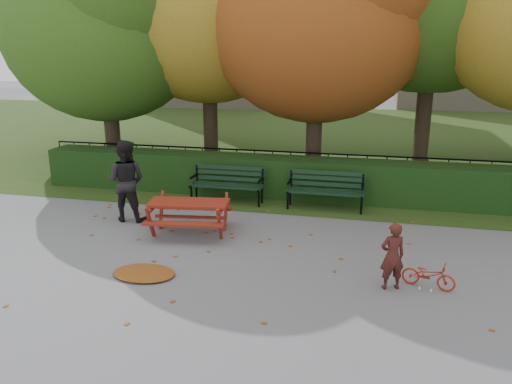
% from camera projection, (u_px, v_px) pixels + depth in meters
% --- Properties ---
extents(ground, '(90.00, 90.00, 0.00)m').
position_uv_depth(ground, '(240.00, 268.00, 8.64)').
color(ground, gray).
rests_on(ground, ground).
extents(grass_strip, '(90.00, 90.00, 0.00)m').
position_uv_depth(grass_strip, '(323.00, 136.00, 21.74)').
color(grass_strip, '#263E14').
rests_on(grass_strip, ground).
extents(building_right, '(9.00, 6.00, 12.00)m').
position_uv_depth(building_right, '(476.00, 11.00, 31.45)').
color(building_right, tan).
rests_on(building_right, ground).
extents(hedge, '(13.00, 0.90, 1.00)m').
position_uv_depth(hedge, '(285.00, 177.00, 12.72)').
color(hedge, black).
rests_on(hedge, ground).
extents(iron_fence, '(14.00, 0.04, 1.02)m').
position_uv_depth(iron_fence, '(290.00, 169.00, 13.45)').
color(iron_fence, black).
rests_on(iron_fence, ground).
extents(tree_a, '(5.88, 5.60, 7.48)m').
position_uv_depth(tree_a, '(109.00, 16.00, 13.75)').
color(tree_a, '#32241A').
rests_on(tree_a, ground).
extents(tree_c, '(6.30, 6.00, 8.00)m').
position_uv_depth(tree_c, '(330.00, 1.00, 12.71)').
color(tree_c, '#32241A').
rests_on(tree_c, ground).
extents(bench_left, '(1.80, 0.57, 0.88)m').
position_uv_depth(bench_left, '(228.00, 181.00, 12.25)').
color(bench_left, black).
rests_on(bench_left, ground).
extents(bench_right, '(1.80, 0.57, 0.88)m').
position_uv_depth(bench_right, '(326.00, 187.00, 11.72)').
color(bench_right, black).
rests_on(bench_right, ground).
extents(picnic_table, '(1.76, 1.49, 0.78)m').
position_uv_depth(picnic_table, '(189.00, 209.00, 10.10)').
color(picnic_table, maroon).
rests_on(picnic_table, ground).
extents(leaf_pile, '(1.11, 0.79, 0.07)m').
position_uv_depth(leaf_pile, '(144.00, 273.00, 8.35)').
color(leaf_pile, brown).
rests_on(leaf_pile, ground).
extents(leaf_scatter, '(9.00, 5.70, 0.01)m').
position_uv_depth(leaf_scatter, '(244.00, 260.00, 8.92)').
color(leaf_scatter, brown).
rests_on(leaf_scatter, ground).
extents(child, '(0.47, 0.39, 1.10)m').
position_uv_depth(child, '(392.00, 256.00, 7.75)').
color(child, '#461A16').
rests_on(child, ground).
extents(adult, '(0.90, 0.72, 1.79)m').
position_uv_depth(adult, '(126.00, 181.00, 10.83)').
color(adult, black).
rests_on(adult, ground).
extents(bicycle, '(0.87, 0.50, 0.43)m').
position_uv_depth(bicycle, '(429.00, 275.00, 7.86)').
color(bicycle, '#A9210F').
rests_on(bicycle, ground).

